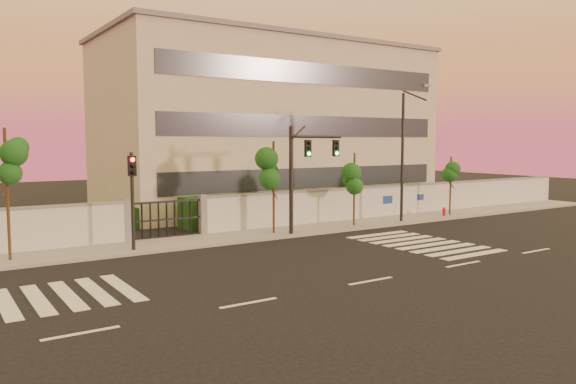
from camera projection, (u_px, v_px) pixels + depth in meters
name	position (u px, v px, depth m)	size (l,w,h in m)	color
ground	(371.00, 281.00, 20.08)	(120.00, 120.00, 0.00)	black
sidewalk	(233.00, 237.00, 28.82)	(60.00, 3.00, 0.15)	gray
perimeter_wall	(222.00, 215.00, 30.03)	(60.00, 0.36, 2.20)	silver
hedge_row	(217.00, 212.00, 32.91)	(41.00, 4.25, 1.80)	black
institutional_building	(267.00, 126.00, 42.74)	(24.40, 12.40, 12.25)	#B8B19B
road_markings	(277.00, 267.00, 22.35)	(57.00, 7.62, 0.02)	silver
street_tree_c	(6.00, 164.00, 22.66)	(1.54, 1.22, 5.54)	#382314
street_tree_d	(274.00, 166.00, 29.44)	(1.56, 1.24, 5.01)	#382314
street_tree_e	(354.00, 173.00, 32.22)	(1.44, 1.14, 4.34)	#382314
street_tree_f	(451.00, 172.00, 36.85)	(1.36, 1.08, 3.99)	#382314
traffic_signal_main	(303.00, 167.00, 29.55)	(3.64, 0.82, 5.78)	black
traffic_signal_secondary	(132.00, 189.00, 24.84)	(0.35, 0.34, 4.51)	black
streetlight_east	(405.00, 150.00, 33.58)	(0.49, 1.98, 8.22)	black
fire_hydrant	(444.00, 213.00, 36.53)	(0.28, 0.26, 0.70)	red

